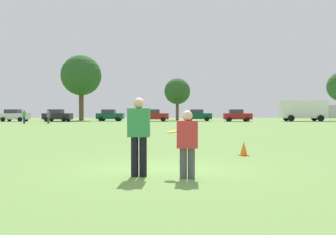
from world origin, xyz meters
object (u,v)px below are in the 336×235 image
(frisbee, at_px, (172,132))
(player_defender, at_px, (187,141))
(player_thrower, at_px, (139,132))
(parked_car_center, at_px, (110,115))
(parked_car_near_left, at_px, (14,115))
(bystander_sideline_watcher, at_px, (48,116))
(traffic_cone, at_px, (244,149))
(box_truck, at_px, (307,110))
(parked_car_near_right, at_px, (198,115))
(parked_car_far_right, at_px, (237,115))
(bystander_far_jogger, at_px, (24,116))
(parked_car_mid_right, at_px, (154,115))
(parked_car_mid_left, at_px, (57,115))

(frisbee, bearing_deg, player_defender, -49.30)
(player_thrower, height_order, parked_car_center, parked_car_center)
(parked_car_near_left, xyz_separation_m, bystander_sideline_watcher, (8.47, -9.58, -0.05))
(traffic_cone, relative_size, box_truck, 0.06)
(parked_car_center, bearing_deg, traffic_cone, -74.70)
(traffic_cone, height_order, parked_car_near_right, parked_car_near_right)
(player_thrower, height_order, parked_car_near_left, parked_car_near_left)
(bystander_sideline_watcher, bearing_deg, parked_car_far_right, 21.30)
(player_defender, distance_m, parked_car_near_left, 51.82)
(bystander_far_jogger, bearing_deg, parked_car_far_right, 21.06)
(parked_car_far_right, bearing_deg, box_truck, 9.55)
(parked_car_center, bearing_deg, player_thrower, -79.50)
(parked_car_near_right, relative_size, parked_car_far_right, 1.00)
(parked_car_mid_right, distance_m, bystander_far_jogger, 18.87)
(traffic_cone, distance_m, parked_car_near_right, 44.19)
(traffic_cone, relative_size, parked_car_mid_left, 0.11)
(frisbee, distance_m, parked_car_near_left, 51.33)
(parked_car_far_right, bearing_deg, parked_car_mid_right, 178.48)
(parked_car_mid_left, xyz_separation_m, box_truck, (38.31, 2.24, 0.83))
(frisbee, relative_size, parked_car_near_left, 0.06)
(parked_car_near_left, bearing_deg, frisbee, -62.48)
(parked_car_far_right, relative_size, bystander_sideline_watcher, 2.74)
(traffic_cone, xyz_separation_m, bystander_far_jogger, (-20.30, 31.28, 0.71))
(player_defender, distance_m, bystander_far_jogger, 39.84)
(bystander_sideline_watcher, bearing_deg, box_truck, 17.82)
(frisbee, bearing_deg, parked_car_center, 101.41)
(traffic_cone, bearing_deg, player_defender, -116.62)
(frisbee, height_order, parked_car_mid_right, parked_car_mid_right)
(parked_car_far_right, xyz_separation_m, bystander_sideline_watcher, (-25.15, -9.80, -0.05))
(traffic_cone, height_order, box_truck, box_truck)
(parked_car_near_right, bearing_deg, player_defender, -94.54)
(box_truck, bearing_deg, player_thrower, -114.61)
(traffic_cone, bearing_deg, parked_car_mid_left, 115.19)
(player_thrower, distance_m, parked_car_center, 48.92)
(player_thrower, bearing_deg, parked_car_center, 100.50)
(parked_car_mid_left, relative_size, parked_car_mid_right, 1.00)
(box_truck, bearing_deg, parked_car_mid_right, -176.24)
(parked_car_center, distance_m, parked_car_mid_right, 7.32)
(parked_car_near_left, distance_m, parked_car_near_right, 27.99)
(traffic_cone, height_order, parked_car_center, parked_car_center)
(parked_car_center, bearing_deg, bystander_far_jogger, -122.52)
(parked_car_near_right, xyz_separation_m, box_truck, (16.97, -0.27, 0.83))
(parked_car_far_right, bearing_deg, parked_car_near_right, 159.32)
(traffic_cone, relative_size, bystander_far_jogger, 0.29)
(player_defender, relative_size, parked_car_center, 0.35)
(parked_car_near_right, distance_m, bystander_sideline_watcher, 22.81)
(player_defender, distance_m, parked_car_center, 49.34)
(bystander_far_jogger, bearing_deg, parked_car_near_right, 30.27)
(parked_car_near_left, distance_m, parked_car_far_right, 33.62)
(parked_car_mid_left, height_order, parked_car_mid_right, same)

